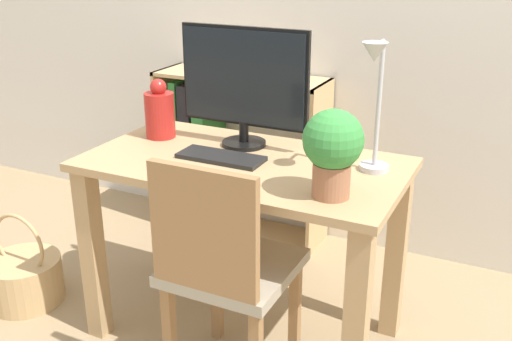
{
  "coord_description": "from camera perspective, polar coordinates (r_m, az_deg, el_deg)",
  "views": [
    {
      "loc": [
        0.91,
        -1.78,
        1.47
      ],
      "look_at": [
        0.0,
        0.1,
        0.66
      ],
      "focal_mm": 42.0,
      "sensor_mm": 36.0,
      "label": 1
    }
  ],
  "objects": [
    {
      "name": "desk_lamp",
      "position": [
        1.95,
        11.28,
        7.04
      ],
      "size": [
        0.1,
        0.19,
        0.45
      ],
      "color": "#B7B7BC",
      "rests_on": "desk"
    },
    {
      "name": "potted_plant",
      "position": [
        1.8,
        7.33,
        2.19
      ],
      "size": [
        0.18,
        0.18,
        0.28
      ],
      "color": "#9E6647",
      "rests_on": "desk"
    },
    {
      "name": "vase",
      "position": [
        2.39,
        -9.16,
        5.48
      ],
      "size": [
        0.12,
        0.12,
        0.23
      ],
      "color": "#B2231E",
      "rests_on": "desk"
    },
    {
      "name": "monitor",
      "position": [
        2.23,
        -1.17,
        8.52
      ],
      "size": [
        0.51,
        0.17,
        0.45
      ],
      "color": "black",
      "rests_on": "desk"
    },
    {
      "name": "bookshelf",
      "position": [
        3.17,
        -4.11,
        1.08
      ],
      "size": [
        0.87,
        0.28,
        0.85
      ],
      "color": "tan",
      "rests_on": "ground_plane"
    },
    {
      "name": "ground_plane",
      "position": [
        2.48,
        -1.04,
        -15.05
      ],
      "size": [
        10.0,
        10.0,
        0.0
      ],
      "primitive_type": "plane",
      "color": "#997F5B"
    },
    {
      "name": "keyboard",
      "position": [
        2.15,
        -3.36,
        1.27
      ],
      "size": [
        0.31,
        0.12,
        0.02
      ],
      "color": "black",
      "rests_on": "desk"
    },
    {
      "name": "desk",
      "position": [
        2.19,
        -1.14,
        -2.92
      ],
      "size": [
        1.14,
        0.62,
        0.73
      ],
      "color": "tan",
      "rests_on": "ground_plane"
    },
    {
      "name": "basket",
      "position": [
        2.79,
        -21.2,
        -9.52
      ],
      "size": [
        0.32,
        0.32,
        0.41
      ],
      "color": "tan",
      "rests_on": "ground_plane"
    },
    {
      "name": "chair",
      "position": [
        1.97,
        -3.02,
        -9.11
      ],
      "size": [
        0.4,
        0.4,
        0.86
      ],
      "rotation": [
        0.0,
        0.0,
        -0.04
      ],
      "color": "#9E937F",
      "rests_on": "ground_plane"
    }
  ]
}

